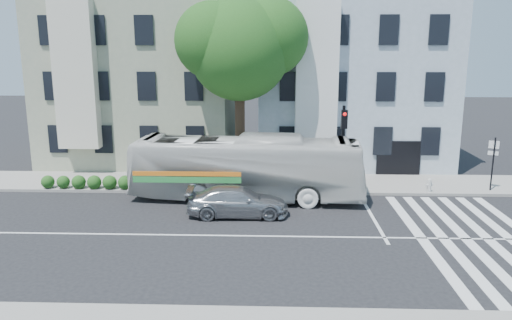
{
  "coord_description": "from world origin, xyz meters",
  "views": [
    {
      "loc": [
        1.89,
        -19.44,
        7.65
      ],
      "look_at": [
        1.08,
        3.69,
        2.4
      ],
      "focal_mm": 35.0,
      "sensor_mm": 36.0,
      "label": 1
    }
  ],
  "objects_px": {
    "sedan": "(238,201)",
    "fire_hydrant": "(429,185)",
    "bus": "(247,168)",
    "traffic_signal": "(343,138)"
  },
  "relations": [
    {
      "from": "bus",
      "to": "traffic_signal",
      "type": "distance_m",
      "value": 5.22
    },
    {
      "from": "traffic_signal",
      "to": "sedan",
      "type": "bearing_deg",
      "value": -147.72
    },
    {
      "from": "sedan",
      "to": "bus",
      "type": "bearing_deg",
      "value": -8.32
    },
    {
      "from": "bus",
      "to": "fire_hydrant",
      "type": "distance_m",
      "value": 9.74
    },
    {
      "from": "bus",
      "to": "sedan",
      "type": "height_order",
      "value": "bus"
    },
    {
      "from": "fire_hydrant",
      "to": "bus",
      "type": "bearing_deg",
      "value": -173.47
    },
    {
      "from": "traffic_signal",
      "to": "fire_hydrant",
      "type": "height_order",
      "value": "traffic_signal"
    },
    {
      "from": "sedan",
      "to": "traffic_signal",
      "type": "distance_m",
      "value": 6.74
    },
    {
      "from": "bus",
      "to": "traffic_signal",
      "type": "xyz_separation_m",
      "value": [
        4.95,
        0.88,
        1.4
      ]
    },
    {
      "from": "sedan",
      "to": "fire_hydrant",
      "type": "height_order",
      "value": "sedan"
    }
  ]
}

